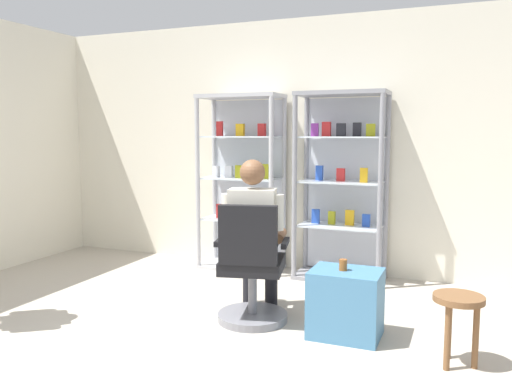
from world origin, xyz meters
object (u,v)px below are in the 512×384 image
at_px(display_cabinet_left, 243,181).
at_px(display_cabinet_right, 342,185).
at_px(storage_crate, 346,303).
at_px(tea_glass, 343,265).
at_px(seated_shopkeeper, 255,230).
at_px(wooden_stool, 458,310).
at_px(office_chair, 251,274).

xyz_separation_m(display_cabinet_left, display_cabinet_right, (1.10, 0.00, 0.00)).
xyz_separation_m(storage_crate, tea_glass, (-0.02, -0.01, 0.29)).
distance_m(display_cabinet_left, tea_glass, 2.18).
relative_size(seated_shopkeeper, storage_crate, 2.54).
height_order(display_cabinet_left, storage_crate, display_cabinet_left).
distance_m(display_cabinet_right, seated_shopkeeper, 1.47).
bearing_deg(display_cabinet_right, storage_crate, -75.66).
xyz_separation_m(display_cabinet_left, storage_crate, (1.49, -1.54, -0.72)).
distance_m(display_cabinet_left, seated_shopkeeper, 1.59).
bearing_deg(storage_crate, seated_shopkeeper, 169.61).
bearing_deg(wooden_stool, storage_crate, 164.55).
bearing_deg(storage_crate, tea_glass, -156.90).
relative_size(storage_crate, wooden_stool, 1.09).
height_order(display_cabinet_right, office_chair, display_cabinet_right).
bearing_deg(wooden_stool, tea_glass, 165.62).
relative_size(display_cabinet_right, wooden_stool, 4.08).
xyz_separation_m(seated_shopkeeper, wooden_stool, (1.56, -0.36, -0.34)).
bearing_deg(display_cabinet_right, wooden_stool, -56.39).
distance_m(display_cabinet_right, wooden_stool, 2.19).
distance_m(display_cabinet_left, office_chair, 1.82).
height_order(display_cabinet_right, seated_shopkeeper, display_cabinet_right).
distance_m(tea_glass, wooden_stool, 0.84).
relative_size(office_chair, tea_glass, 11.63).
height_order(display_cabinet_left, tea_glass, display_cabinet_left).
distance_m(display_cabinet_left, storage_crate, 2.26).
distance_m(office_chair, seated_shopkeeper, 0.36).
distance_m(storage_crate, tea_glass, 0.29).
height_order(display_cabinet_right, wooden_stool, display_cabinet_right).
xyz_separation_m(display_cabinet_right, wooden_stool, (1.17, -1.76, -0.60)).
distance_m(display_cabinet_right, tea_glass, 1.65).
bearing_deg(seated_shopkeeper, storage_crate, -10.39).
xyz_separation_m(seated_shopkeeper, storage_crate, (0.78, -0.14, -0.46)).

